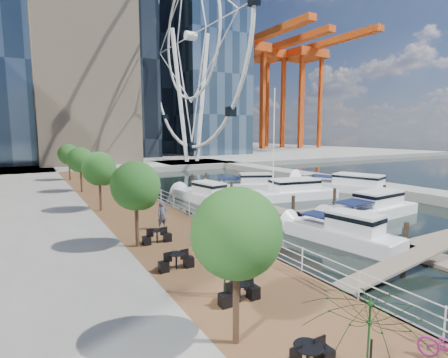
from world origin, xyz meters
name	(u,v)px	position (x,y,z in m)	size (l,w,h in m)	color
ground	(343,250)	(0.00, 0.00, 0.00)	(520.00, 520.00, 0.00)	black
boardwalk	(129,211)	(-9.00, 15.00, 0.50)	(6.00, 60.00, 1.00)	brown
seawall	(162,207)	(-6.00, 15.00, 0.50)	(0.25, 60.00, 1.00)	#595954
land_far	(84,153)	(0.00, 102.00, 0.50)	(200.00, 114.00, 1.00)	gray
breakwater	(329,180)	(20.00, 20.00, 0.50)	(4.00, 60.00, 1.00)	gray
pier	(192,164)	(14.00, 52.00, 0.50)	(14.00, 12.00, 1.00)	gray
railing	(161,196)	(-6.10, 15.00, 1.52)	(0.10, 60.00, 1.05)	white
floating_docks	(319,201)	(7.97, 9.98, 0.49)	(16.00, 34.00, 2.60)	#6D6051
ferris_wheel	(191,36)	(14.00, 52.00, 25.92)	(5.80, 45.60, 47.80)	white
port_cranes	(271,98)	(67.67, 95.67, 20.00)	(40.00, 52.00, 38.00)	#D84C14
street_trees	(99,169)	(-11.40, 14.00, 4.29)	(2.60, 42.60, 4.60)	#3F2B1C
cafe_tables	(205,275)	(-10.40, -2.00, 1.37)	(2.50, 13.70, 0.74)	black
yacht_foreground	(369,217)	(8.39, 4.59, 0.00)	(2.90, 10.80, 2.15)	white
pedestrian_near	(162,215)	(-9.07, 6.52, 1.89)	(0.65, 0.43, 1.78)	#464B5E
pedestrian_mid	(145,188)	(-6.64, 17.74, 1.83)	(0.80, 0.63, 1.65)	#88735E
pedestrian_far	(103,178)	(-8.61, 27.63, 1.79)	(0.92, 0.38, 1.57)	#373F45
moored_yachts	(294,200)	(7.90, 13.40, 0.00)	(24.01, 34.63, 11.50)	white
cafe_seating	(271,293)	(-10.21, -6.07, 2.28)	(3.60, 9.80, 2.74)	#0E3310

